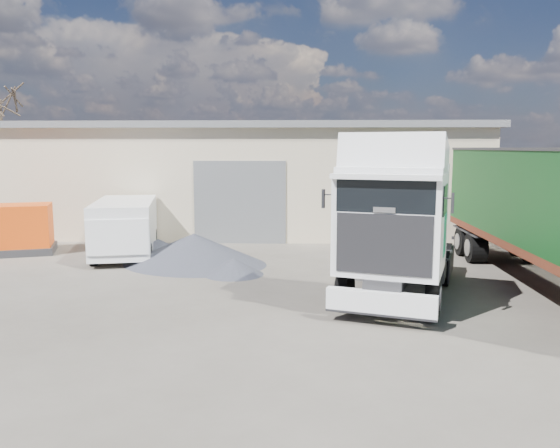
{
  "coord_description": "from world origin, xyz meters",
  "views": [
    {
      "loc": [
        0.68,
        -13.51,
        4.16
      ],
      "look_at": [
        0.03,
        3.0,
        1.84
      ],
      "focal_mm": 35.0,
      "sensor_mm": 36.0,
      "label": 1
    }
  ],
  "objects_px": {
    "tractor_unit": "(396,233)",
    "panel_van": "(125,228)",
    "orange_skip": "(12,232)",
    "box_trailer": "(550,203)"
  },
  "relations": [
    {
      "from": "tractor_unit",
      "to": "panel_van",
      "type": "relative_size",
      "value": 1.28
    },
    {
      "from": "tractor_unit",
      "to": "panel_van",
      "type": "xyz_separation_m",
      "value": [
        -9.32,
        5.94,
        -0.8
      ]
    },
    {
      "from": "panel_van",
      "to": "orange_skip",
      "type": "relative_size",
      "value": 1.55
    },
    {
      "from": "panel_van",
      "to": "orange_skip",
      "type": "height_order",
      "value": "panel_van"
    },
    {
      "from": "tractor_unit",
      "to": "orange_skip",
      "type": "height_order",
      "value": "tractor_unit"
    },
    {
      "from": "tractor_unit",
      "to": "panel_van",
      "type": "bearing_deg",
      "value": 165.46
    },
    {
      "from": "tractor_unit",
      "to": "orange_skip",
      "type": "relative_size",
      "value": 1.98
    },
    {
      "from": "tractor_unit",
      "to": "box_trailer",
      "type": "distance_m",
      "value": 5.21
    },
    {
      "from": "box_trailer",
      "to": "orange_skip",
      "type": "bearing_deg",
      "value": 167.21
    },
    {
      "from": "tractor_unit",
      "to": "box_trailer",
      "type": "height_order",
      "value": "tractor_unit"
    }
  ]
}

